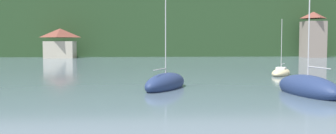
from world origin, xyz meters
TOP-DOWN VIEW (x-y plane):
  - wooded_hillside at (6.15, 151.84)m, footprint 352.00×57.99m
  - shore_building_west at (-20.05, 113.52)m, footprint 6.87×6.20m
  - shore_building_westcentral at (40.09, 113.22)m, footprint 4.85×5.58m
  - sailboat_mid_1 at (10.50, 48.05)m, footprint 3.33×7.53m
  - sailboat_far_3 at (14.41, 64.19)m, footprint 4.28×5.45m
  - sailboat_mid_8 at (0.47, 52.21)m, footprint 4.76×6.76m

SIDE VIEW (x-z plane):
  - sailboat_far_3 at x=14.41m, z-range -3.07..3.61m
  - sailboat_mid_8 at x=0.47m, z-range -3.47..4.28m
  - sailboat_mid_1 at x=10.50m, z-range -4.72..5.62m
  - shore_building_west at x=-20.05m, z-range -0.05..6.79m
  - shore_building_westcentral at x=40.09m, z-range -0.16..10.82m
  - wooded_hillside at x=6.15m, z-range -11.11..24.33m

